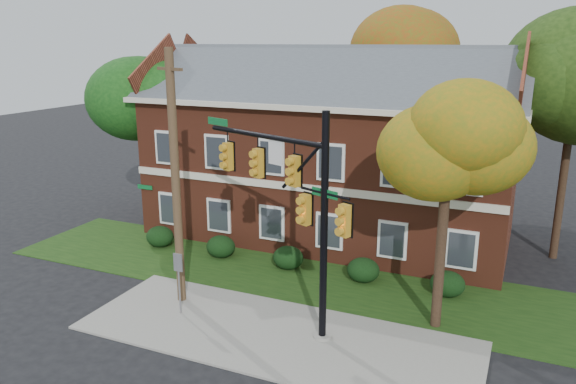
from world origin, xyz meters
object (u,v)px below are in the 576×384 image
at_px(tree_near_right, 455,145).
at_px(tree_far_rear, 395,60).
at_px(traffic_signal, 293,195).
at_px(hedge_right, 363,270).
at_px(sign_post, 179,274).
at_px(tree_left_rear, 158,102).
at_px(hedge_left, 221,247).
at_px(utility_pole, 176,180).
at_px(apartment_building, 329,141).
at_px(hedge_far_left, 160,237).
at_px(hedge_center, 288,258).
at_px(hedge_far_right, 447,284).

xyz_separation_m(tree_near_right, tree_far_rear, (-5.88, 15.93, 2.17)).
bearing_deg(tree_far_rear, traffic_signal, -87.06).
relative_size(hedge_right, sign_post, 0.57).
xyz_separation_m(tree_near_right, tree_left_rear, (-16.95, 6.97, 0.01)).
bearing_deg(traffic_signal, hedge_right, 96.28).
relative_size(hedge_left, utility_pole, 0.14).
bearing_deg(apartment_building, hedge_far_left, -143.11).
height_order(hedge_center, sign_post, sign_post).
relative_size(hedge_far_left, hedge_left, 1.00).
xyz_separation_m(hedge_right, hedge_far_right, (3.50, 0.00, 0.00)).
relative_size(hedge_right, tree_far_rear, 0.12).
distance_m(hedge_right, traffic_signal, 6.56).
distance_m(tree_far_rear, sign_post, 20.38).
distance_m(hedge_left, tree_near_right, 12.68).
distance_m(tree_near_right, traffic_signal, 5.60).
xyz_separation_m(hedge_center, sign_post, (-1.92, -5.70, 1.15)).
bearing_deg(apartment_building, hedge_far_right, -36.89).
xyz_separation_m(hedge_far_left, hedge_far_right, (14.00, 0.00, 0.00)).
height_order(hedge_far_right, utility_pole, utility_pole).
bearing_deg(hedge_right, tree_near_right, -37.28).
height_order(apartment_building, traffic_signal, apartment_building).
xyz_separation_m(hedge_far_right, tree_near_right, (0.22, -2.83, 6.14)).
bearing_deg(hedge_far_left, utility_pole, -46.45).
bearing_deg(sign_post, tree_near_right, 14.84).
height_order(hedge_left, tree_left_rear, tree_left_rear).
relative_size(apartment_building, hedge_center, 13.43).
relative_size(hedge_right, tree_left_rear, 0.16).
bearing_deg(traffic_signal, tree_left_rear, 164.50).
relative_size(hedge_left, hedge_center, 1.00).
xyz_separation_m(hedge_far_right, tree_left_rear, (-16.73, 4.14, 6.16)).
relative_size(hedge_center, tree_far_rear, 0.12).
relative_size(apartment_building, tree_near_right, 2.19).
bearing_deg(hedge_far_left, tree_left_rear, 123.42).
distance_m(hedge_center, tree_far_rear, 15.57).
distance_m(apartment_building, tree_far_rear, 8.84).
relative_size(hedge_center, traffic_signal, 0.18).
xyz_separation_m(hedge_right, traffic_signal, (-1.24, -4.73, 4.37)).
height_order(tree_far_rear, sign_post, tree_far_rear).
distance_m(apartment_building, hedge_far_left, 9.82).
height_order(tree_left_rear, traffic_signal, tree_left_rear).
height_order(traffic_signal, sign_post, traffic_signal).
bearing_deg(tree_left_rear, utility_pole, -50.84).
bearing_deg(hedge_center, tree_left_rear, 156.96).
bearing_deg(tree_near_right, hedge_right, 142.72).
height_order(hedge_far_left, utility_pole, utility_pole).
xyz_separation_m(traffic_signal, sign_post, (-4.17, -0.97, -3.23)).
height_order(tree_near_right, tree_far_rear, tree_far_rear).
distance_m(hedge_center, hedge_far_right, 7.00).
height_order(tree_near_right, traffic_signal, tree_near_right).
bearing_deg(sign_post, hedge_far_left, 129.17).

